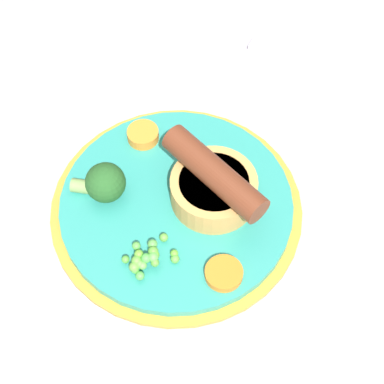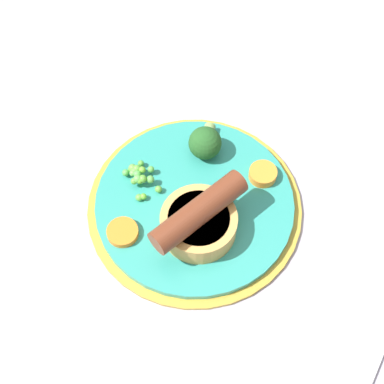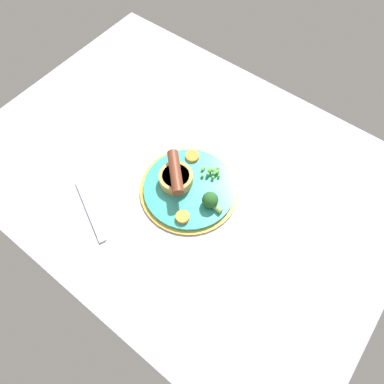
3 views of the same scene
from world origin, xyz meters
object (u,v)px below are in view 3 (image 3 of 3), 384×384
sausage_pudding (176,176)px  carrot_slice_3 (193,157)px  dinner_plate (189,188)px  pea_pile (212,171)px  fork (90,210)px  broccoli_floret_near (211,200)px  carrot_slice_0 (183,217)px

sausage_pudding → carrot_slice_3: (0.95, -8.28, -1.92)cm
dinner_plate → pea_pile: bearing=-108.1°
fork → broccoli_floret_near: bearing=-114.8°
dinner_plate → sausage_pudding: size_ratio=2.43×
sausage_pudding → carrot_slice_0: bearing=-178.4°
pea_pile → carrot_slice_0: bearing=97.1°
broccoli_floret_near → carrot_slice_0: bearing=73.0°
dinner_plate → fork: size_ratio=1.38×
broccoli_floret_near → carrot_slice_3: (11.47, -8.24, -1.47)cm
carrot_slice_3 → fork: bearing=67.9°
carrot_slice_3 → fork: (10.92, 26.84, -1.51)cm
broccoli_floret_near → carrot_slice_3: size_ratio=1.60×
carrot_slice_0 → fork: (19.36, 11.64, -1.69)cm
sausage_pudding → carrot_slice_0: (-7.49, 6.92, -1.74)cm
sausage_pudding → pea_pile: (-5.72, -7.27, -1.37)cm
fork → pea_pile: bearing=-98.7°
dinner_plate → broccoli_floret_near: 7.49cm
carrot_slice_3 → fork: carrot_slice_3 is taller
sausage_pudding → broccoli_floret_near: size_ratio=1.83×
carrot_slice_3 → fork: size_ratio=0.19×
dinner_plate → sausage_pudding: (3.58, 0.73, 3.17)cm
carrot_slice_0 → fork: carrot_slice_0 is taller
sausage_pudding → broccoli_floret_near: 10.53cm
pea_pile → carrot_slice_0: size_ratio=1.62×
carrot_slice_0 → fork: bearing=31.0°
sausage_pudding → pea_pile: bearing=-83.8°
carrot_slice_0 → carrot_slice_3: bearing=-60.9°
pea_pile → broccoli_floret_near: 8.73cm
sausage_pudding → carrot_slice_3: 8.55cm
dinner_plate → sausage_pudding: sausage_pudding is taller
sausage_pudding → fork: (11.87, 18.56, -3.43)cm
dinner_plate → carrot_slice_0: 8.71cm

